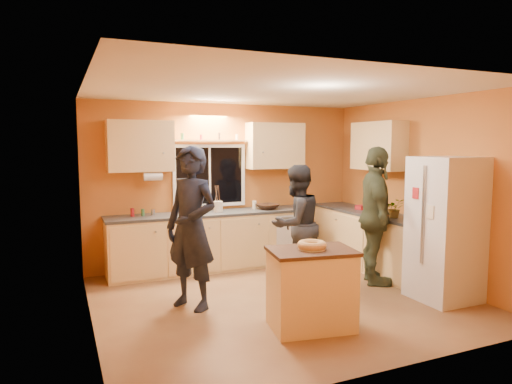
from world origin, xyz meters
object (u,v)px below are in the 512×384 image
refrigerator (446,229)px  island (311,288)px  person_left (191,228)px  person_center (296,225)px  person_right (376,216)px

refrigerator → island: refrigerator is taller
person_left → island: bearing=7.9°
island → person_center: size_ratio=0.58×
person_left → person_right: bearing=54.0°
island → person_right: (1.61, 1.01, 0.53)m
island → person_center: person_center is taller
person_left → person_center: 1.65m
refrigerator → person_left: 3.15m
person_left → refrigerator: bearing=38.1°
refrigerator → person_right: bearing=113.9°
refrigerator → person_left: size_ratio=0.93×
refrigerator → person_center: refrigerator is taller
island → person_right: person_right is taller
island → person_right: 1.98m
person_left → person_right: size_ratio=1.01×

